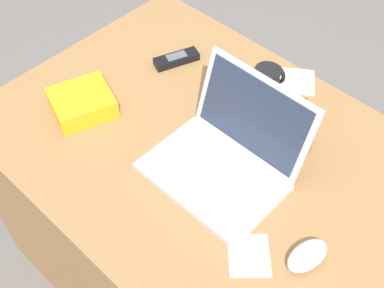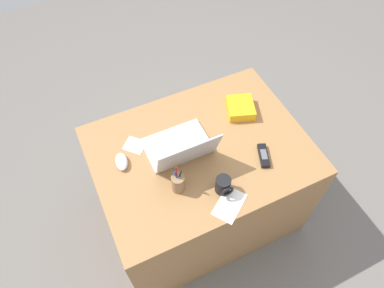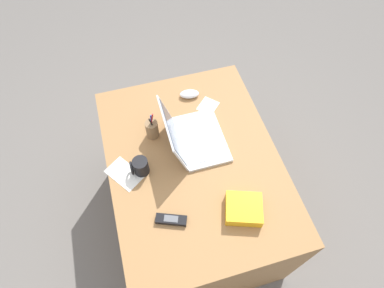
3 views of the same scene
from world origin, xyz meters
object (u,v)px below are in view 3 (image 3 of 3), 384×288
Objects in this scene: laptop at (192,137)px; computer_mouse at (189,94)px; cordless_phone at (171,220)px; snack_bag at (244,209)px; pen_holder at (152,129)px; coffee_mug_white at (140,167)px.

laptop is 3.11× the size of computer_mouse.
cordless_phone is (-0.38, 0.21, -0.03)m from laptop.
snack_bag reaches higher than computer_mouse.
laptop is at bearing -117.36° from pen_holder.
snack_bag is at bearing -149.62° from pen_holder.
laptop is 0.31m from computer_mouse.
computer_mouse is 0.67× the size of snack_bag.
cordless_phone is at bearing -163.98° from coffee_mug_white.
pen_holder is at bearing 30.38° from snack_bag.
cordless_phone is (-0.68, 0.28, -0.01)m from computer_mouse.
laptop is at bearing 176.42° from computer_mouse.
snack_bag reaches higher than cordless_phone.
laptop is 3.66× the size of coffee_mug_white.
pen_holder is at bearing -27.78° from coffee_mug_white.
laptop is at bearing -71.72° from coffee_mug_white.
pen_holder reaches higher than snack_bag.
snack_bag is (-0.73, -0.05, 0.01)m from computer_mouse.
coffee_mug_white is 0.57× the size of snack_bag.
computer_mouse is at bearing 3.97° from snack_bag.
laptop reaches higher than coffee_mug_white.
computer_mouse is 0.74m from cordless_phone.
pen_holder is (-0.21, 0.26, 0.04)m from computer_mouse.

